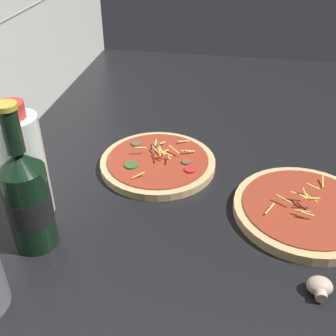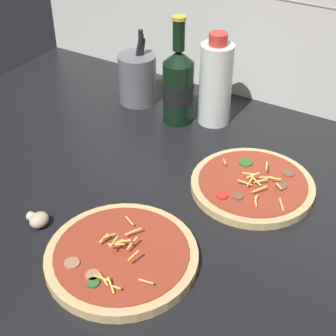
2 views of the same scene
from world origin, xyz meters
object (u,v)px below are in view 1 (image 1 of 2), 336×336
(pizza_near, at_px, (305,210))
(oil_bottle, at_px, (24,166))
(pizza_far, at_px, (158,163))
(mushroom_left, at_px, (320,287))
(beer_bottle, at_px, (27,198))

(pizza_near, xyz_separation_m, oil_bottle, (-0.08, 0.51, 0.09))
(pizza_far, height_order, mushroom_left, pizza_far)
(pizza_near, bearing_deg, mushroom_left, -178.65)
(oil_bottle, bearing_deg, mushroom_left, -101.99)
(pizza_far, xyz_separation_m, beer_bottle, (-0.27, 0.16, 0.09))
(pizza_far, bearing_deg, beer_bottle, 149.14)
(oil_bottle, relative_size, mushroom_left, 5.45)
(pizza_near, xyz_separation_m, pizza_far, (0.11, 0.31, -0.00))
(pizza_far, height_order, beer_bottle, beer_bottle)
(pizza_far, relative_size, mushroom_left, 6.09)
(pizza_near, distance_m, mushroom_left, 0.19)
(pizza_far, relative_size, oil_bottle, 1.12)
(pizza_far, xyz_separation_m, mushroom_left, (-0.30, -0.31, 0.00))
(pizza_near, distance_m, pizza_far, 0.33)
(pizza_near, relative_size, oil_bottle, 1.18)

